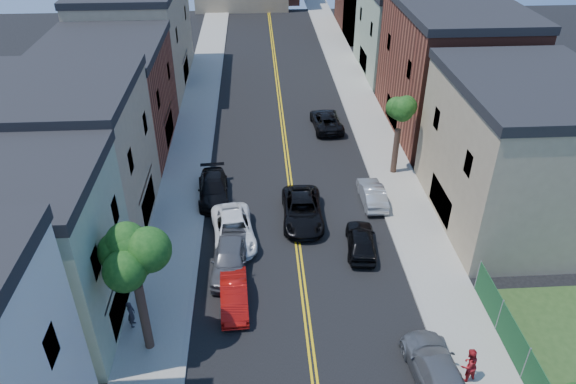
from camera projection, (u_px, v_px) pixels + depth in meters
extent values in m
cube|color=gray|center=(195.00, 122.00, 48.23)|extent=(3.20, 100.00, 0.15)
cube|color=gray|center=(368.00, 117.00, 49.06)|extent=(3.20, 100.00, 0.15)
cube|color=gray|center=(214.00, 121.00, 48.32)|extent=(0.30, 100.00, 0.15)
cube|color=gray|center=(349.00, 117.00, 48.97)|extent=(0.30, 100.00, 0.15)
cube|color=gray|center=(15.00, 260.00, 25.49)|extent=(9.00, 8.00, 8.50)
cube|color=#998466|center=(68.00, 163.00, 32.92)|extent=(9.00, 10.00, 9.00)
cube|color=brown|center=(108.00, 100.00, 42.43)|extent=(9.00, 12.00, 8.00)
cube|color=#998466|center=(138.00, 38.00, 53.80)|extent=(9.00, 16.00, 9.50)
cube|color=#998466|center=(518.00, 157.00, 33.55)|extent=(9.00, 12.00, 9.00)
cube|color=brown|center=(449.00, 71.00, 45.04)|extent=(9.00, 14.00, 10.00)
cube|color=gray|center=(407.00, 33.00, 57.22)|extent=(9.00, 12.00, 8.50)
cylinder|color=#3C281E|center=(144.00, 317.00, 25.27)|extent=(0.44, 0.44, 3.96)
sphere|color=#113D10|center=(130.00, 245.00, 22.94)|extent=(5.20, 5.20, 5.20)
sphere|color=#113D10|center=(137.00, 230.00, 22.08)|extent=(3.90, 3.90, 3.90)
sphere|color=#113D10|center=(122.00, 247.00, 23.63)|extent=(3.64, 3.64, 3.64)
cylinder|color=#3C281E|center=(395.00, 151.00, 39.67)|extent=(0.44, 0.44, 3.52)
sphere|color=#113D10|center=(401.00, 104.00, 37.65)|extent=(4.40, 4.40, 4.40)
sphere|color=#113D10|center=(410.00, 94.00, 36.92)|extent=(3.30, 3.30, 3.30)
sphere|color=#113D10|center=(393.00, 107.00, 38.23)|extent=(3.08, 3.08, 3.08)
imported|color=#B1100B|center=(234.00, 296.00, 28.54)|extent=(1.63, 4.16, 1.35)
imported|color=white|center=(233.00, 230.00, 33.38)|extent=(3.15, 5.67, 1.50)
imported|color=#4F5156|center=(230.00, 259.00, 30.87)|extent=(2.31, 5.09, 1.70)
imported|color=black|center=(213.00, 189.00, 37.43)|extent=(2.39, 5.18, 1.47)
imported|color=#5A5D61|center=(436.00, 370.00, 24.37)|extent=(2.49, 5.37, 1.52)
imported|color=black|center=(361.00, 240.00, 32.50)|extent=(2.14, 4.39, 1.44)
imported|color=#A4A7AC|center=(372.00, 194.00, 36.97)|extent=(1.54, 4.22, 1.38)
imported|color=black|center=(326.00, 120.00, 46.93)|extent=(2.69, 5.28, 1.43)
imported|color=black|center=(302.00, 210.00, 35.12)|extent=(2.70, 5.64, 1.55)
imported|color=#24252C|center=(131.00, 314.00, 27.07)|extent=(0.37, 0.57, 1.55)
imported|color=#A3191E|center=(469.00, 365.00, 24.22)|extent=(1.08, 0.97, 1.84)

